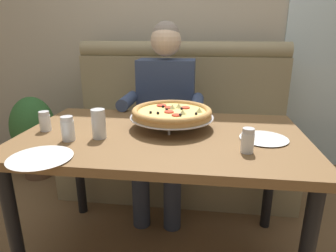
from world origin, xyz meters
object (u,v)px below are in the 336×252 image
Objects in this scene: plate_near_right at (40,156)px; potted_plant at (34,133)px; shaker_oregano at (248,142)px; drinking_glass at (99,126)px; patio_chair at (295,94)px; diner_main at (164,106)px; dining_table at (162,150)px; plate_near_left at (264,137)px; shaker_parmesan at (45,123)px; booth_bench at (179,136)px; pizza at (172,113)px; shaker_pepper_flakes at (68,130)px.

potted_plant is (-0.79, 1.17, -0.35)m from plate_near_right.
shaker_oregano is 0.41× the size of plate_near_right.
drinking_glass is 0.16× the size of patio_chair.
diner_main is 1.48× the size of patio_chair.
dining_table is 0.49m from plate_near_left.
dining_table is 9.96× the size of drinking_glass.
plate_near_right is 2.97m from patio_chair.
plate_near_left is 0.26× the size of patio_chair.
shaker_parmesan is at bearing -128.32° from diner_main.
drinking_glass is (-0.28, -0.98, 0.39)m from booth_bench.
diner_main is 2.97× the size of pizza.
pizza reaches higher than shaker_parmesan.
plate_near_right reaches higher than potted_plant.
diner_main is at bearing 102.37° from pizza.
diner_main is 12.26× the size of shaker_oregano.
diner_main reaches higher than shaker_parmesan.
shaker_parmesan is at bearing -130.28° from patio_chair.
plate_near_left is 0.32× the size of potted_plant.
plate_near_right reaches higher than dining_table.
plate_near_left is at bearing -61.97° from booth_bench.
drinking_glass reaches higher than pizza.
shaker_parmesan is at bearing -176.87° from dining_table.
dining_table is 12.10× the size of shaker_pepper_flakes.
patio_chair is at bearing 48.90° from diner_main.
plate_near_right is (-0.43, -1.24, 0.34)m from booth_bench.
plate_near_left reaches higher than potted_plant.
shaker_pepper_flakes reaches higher than plate_near_right.
shaker_oregano is (0.38, -0.18, 0.13)m from dining_table.
booth_bench is 12.48× the size of drinking_glass.
potted_plant is (-0.63, 0.85, -0.38)m from shaker_parmesan.
booth_bench is at bearing 3.07° from potted_plant.
diner_main reaches higher than plate_near_left.
diner_main is at bearing -131.10° from patio_chair.
booth_bench is 1.19m from shaker_oregano.
shaker_pepper_flakes is (-0.34, -0.76, 0.07)m from diner_main.
potted_plant is at bearing 150.22° from pizza.
booth_bench is 1.74m from patio_chair.
booth_bench reaches higher than patio_chair.
shaker_pepper_flakes is at bearing -113.75° from diner_main.
plate_near_right is at bearing -56.15° from potted_plant.
dining_table is 1.08× the size of diner_main.
potted_plant is at bearing 170.01° from diner_main.
booth_bench is 15.16× the size of shaker_pepper_flakes.
pizza is 0.61× the size of potted_plant.
potted_plant is at bearing 129.90° from shaker_pepper_flakes.
pizza reaches higher than plate_near_left.
dining_table is 1.97× the size of potted_plant.
pizza is 0.45m from shaker_oregano.
booth_bench is 1.09m from drinking_glass.
drinking_glass reaches higher than plate_near_right.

